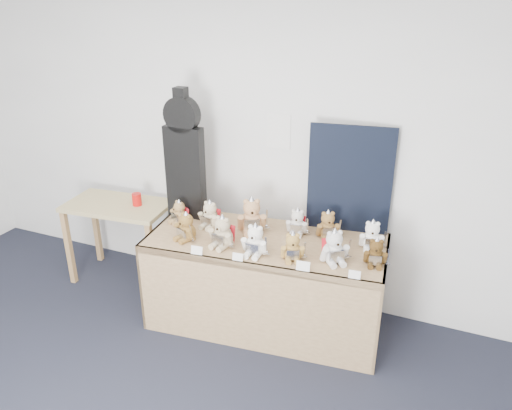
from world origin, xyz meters
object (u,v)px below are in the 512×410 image
at_px(teddy_front_far_right, 334,248).
at_px(teddy_back_right, 328,226).
at_px(display_table, 263,263).
at_px(guitar_case, 184,156).
at_px(red_cup, 137,199).
at_px(teddy_front_right, 293,248).
at_px(teddy_back_centre_right, 297,223).
at_px(side_table, 119,216).
at_px(teddy_front_centre, 255,241).
at_px(teddy_front_end, 376,253).
at_px(teddy_back_centre_left, 252,217).
at_px(teddy_back_end, 372,236).
at_px(teddy_front_left, 222,233).
at_px(teddy_front_far_left, 186,228).
at_px(teddy_back_far_left, 179,213).
at_px(teddy_back_left, 210,216).

xyz_separation_m(teddy_front_far_right, teddy_back_right, (-0.15, 0.36, -0.01)).
distance_m(display_table, guitar_case, 1.12).
distance_m(red_cup, teddy_front_right, 1.70).
bearing_deg(teddy_back_centre_right, guitar_case, 174.45).
distance_m(side_table, teddy_front_centre, 1.62).
bearing_deg(teddy_front_end, teddy_back_centre_right, 149.59).
relative_size(teddy_front_right, teddy_front_far_right, 0.85).
bearing_deg(teddy_back_centre_left, teddy_front_far_right, -42.27).
bearing_deg(red_cup, teddy_front_centre, -17.17).
bearing_deg(teddy_front_far_right, teddy_back_right, 75.69).
bearing_deg(teddy_back_end, teddy_front_left, -170.88).
distance_m(guitar_case, teddy_front_far_left, 0.64).
xyz_separation_m(side_table, teddy_back_far_left, (0.75, -0.12, 0.22)).
relative_size(teddy_front_left, teddy_back_end, 1.11).
height_order(teddy_front_right, teddy_back_centre_left, teddy_back_centre_left).
xyz_separation_m(red_cup, teddy_front_far_right, (1.94, -0.30, 0.06)).
distance_m(side_table, teddy_front_far_left, 1.05).
xyz_separation_m(side_table, teddy_front_end, (2.43, -0.18, 0.22)).
bearing_deg(display_table, red_cup, 163.48).
height_order(guitar_case, teddy_front_centre, guitar_case).
bearing_deg(teddy_front_left, teddy_back_right, 42.81).
bearing_deg(teddy_back_end, teddy_back_left, 174.44).
distance_m(teddy_front_far_right, teddy_front_end, 0.30).
bearing_deg(teddy_back_left, teddy_back_end, 13.00).
relative_size(display_table, teddy_front_left, 6.90).
height_order(teddy_front_end, teddy_back_left, teddy_back_left).
distance_m(display_table, teddy_back_centre_right, 0.43).
bearing_deg(teddy_front_end, teddy_front_left, 178.56).
height_order(teddy_front_far_right, teddy_back_centre_left, teddy_back_centre_left).
distance_m(teddy_front_far_left, teddy_front_end, 1.48).
relative_size(guitar_case, teddy_back_centre_left, 3.41).
bearing_deg(display_table, teddy_back_far_left, 168.01).
relative_size(teddy_front_right, teddy_back_far_left, 1.07).
height_order(red_cup, teddy_front_right, teddy_front_right).
bearing_deg(teddy_back_centre_left, teddy_front_left, -134.66).
relative_size(teddy_front_far_left, teddy_back_far_left, 1.14).
xyz_separation_m(teddy_front_left, teddy_front_end, (1.15, 0.18, -0.02)).
xyz_separation_m(side_table, teddy_front_far_left, (0.96, -0.37, 0.23)).
xyz_separation_m(guitar_case, teddy_back_centre_right, (1.01, 0.04, -0.45)).
xyz_separation_m(guitar_case, teddy_back_right, (1.25, 0.08, -0.45)).
bearing_deg(teddy_back_right, side_table, 156.92).
height_order(teddy_front_right, teddy_back_right, teddy_back_right).
bearing_deg(red_cup, teddy_back_right, 2.09).
xyz_separation_m(teddy_front_end, teddy_back_centre_right, (-0.68, 0.25, 0.00)).
bearing_deg(teddy_front_far_left, teddy_front_end, 27.52).
relative_size(teddy_front_left, teddy_front_right, 1.18).
bearing_deg(teddy_front_end, teddy_back_left, 166.17).
bearing_deg(teddy_front_right, teddy_front_far_right, -5.72).
xyz_separation_m(teddy_front_left, teddy_back_left, (-0.25, 0.27, -0.01)).
xyz_separation_m(teddy_front_far_left, teddy_front_end, (1.47, 0.19, -0.01)).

